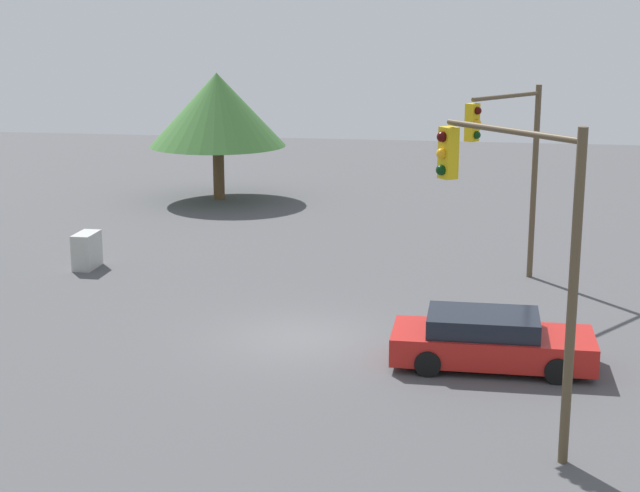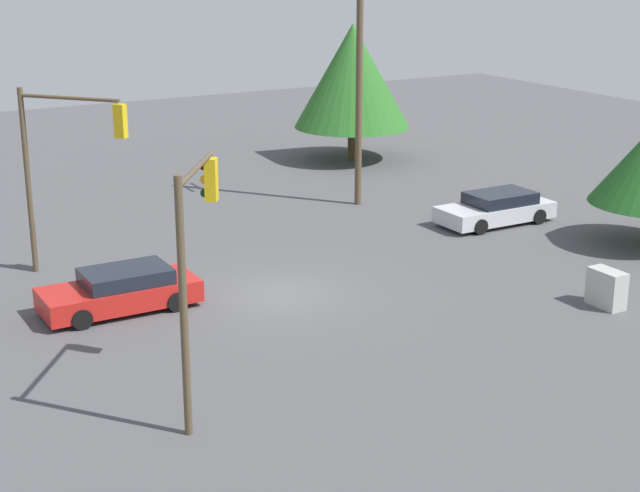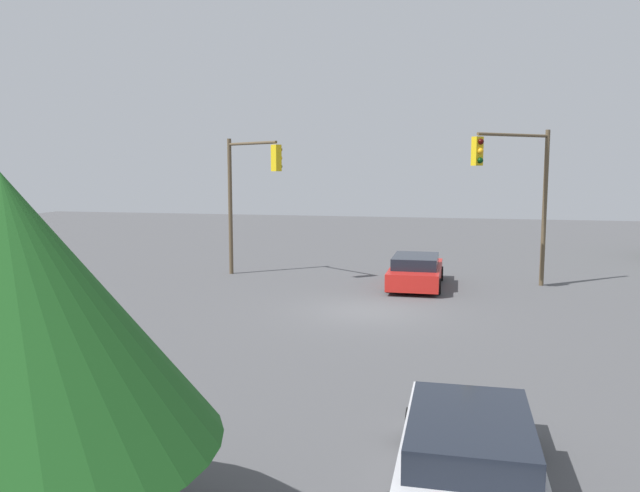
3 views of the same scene
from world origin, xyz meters
The scene contains 6 objects.
ground_plane centered at (0.00, 0.00, 0.00)m, with size 80.00×80.00×0.00m, color #4C4C4F.
sedan_red centered at (1.22, 4.72, 0.62)m, with size 2.07×4.65×1.27m.
traffic_signal_main centered at (5.03, 5.07, 4.23)m, with size 3.03×2.68×6.18m.
traffic_signal_cross centered at (-5.90, 5.20, 4.08)m, with size 3.01×2.22×5.96m.
electrical_cabinet centered at (-5.81, -8.11, 0.58)m, with size 1.18×0.60×1.16m, color #B2B2AD.
tree_corner centered at (-18.20, -7.05, 3.95)m, with size 5.96×5.96×5.54m.
Camera 1 is at (23.27, 4.35, 8.07)m, focal length 55.00 mm.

